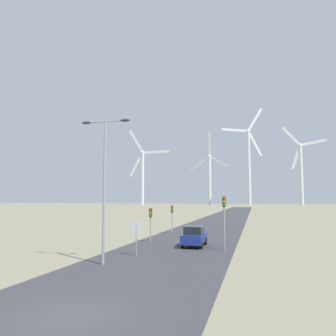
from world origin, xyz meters
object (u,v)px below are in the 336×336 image
object	(u,v)px
wind_turbine_right	(301,168)
stop_sign_near	(136,232)
streetlamp	(105,172)
car_approaching	(194,236)
wind_turbine_far_left	(143,172)
traffic_light_post_near_right	(224,211)
traffic_light_post_near_left	(151,217)
wind_turbine_left	(210,174)
wind_turbine_center	(249,160)
traffic_light_post_mid_left	(172,213)

from	to	relation	value
wind_turbine_right	stop_sign_near	bearing A→B (deg)	-100.56
streetlamp	wind_turbine_right	bearing A→B (deg)	79.37
car_approaching	wind_turbine_far_left	size ratio (longest dim) A/B	0.07
stop_sign_near	traffic_light_post_near_right	xyz separation A→B (m)	(6.24, 4.55, 1.51)
stop_sign_near	traffic_light_post_near_left	world-z (taller)	traffic_light_post_near_left
wind_turbine_far_left	wind_turbine_right	world-z (taller)	wind_turbine_far_left
wind_turbine_left	wind_turbine_center	bearing A→B (deg)	-32.63
traffic_light_post_near_left	traffic_light_post_near_right	distance (m)	8.44
wind_turbine_far_left	car_approaching	bearing A→B (deg)	-69.41
stop_sign_near	wind_turbine_center	size ratio (longest dim) A/B	0.04
stop_sign_near	wind_turbine_right	bearing A→B (deg)	79.44
traffic_light_post_mid_left	car_approaching	xyz separation A→B (m)	(4.73, -10.53, -1.63)
traffic_light_post_near_right	wind_turbine_far_left	world-z (taller)	wind_turbine_far_left
wind_turbine_center	car_approaching	bearing A→B (deg)	-90.50
traffic_light_post_near_right	wind_turbine_right	distance (m)	208.70
wind_turbine_center	stop_sign_near	bearing A→B (deg)	-91.39
traffic_light_post_near_right	wind_turbine_center	xyz separation A→B (m)	(-0.99, 211.56, 29.04)
traffic_light_post_near_right	wind_turbine_left	xyz separation A→B (m)	(-31.84, 231.31, 21.03)
streetlamp	traffic_light_post_near_left	distance (m)	12.25
traffic_light_post_near_left	wind_turbine_center	xyz separation A→B (m)	(6.68, 208.14, 29.87)
wind_turbine_left	streetlamp	bearing A→B (deg)	-84.12
stop_sign_near	wind_turbine_far_left	distance (m)	216.51
car_approaching	wind_turbine_left	size ratio (longest dim) A/B	0.07
traffic_light_post_near_left	car_approaching	world-z (taller)	traffic_light_post_near_left
streetlamp	wind_turbine_far_left	distance (m)	219.29
traffic_light_post_mid_left	car_approaching	world-z (taller)	traffic_light_post_mid_left
wind_turbine_far_left	wind_turbine_right	distance (m)	110.02
traffic_light_post_near_left	traffic_light_post_near_right	bearing A→B (deg)	-24.01
stop_sign_near	wind_turbine_far_left	xyz separation A→B (m)	(-70.77, 203.35, 22.69)
stop_sign_near	streetlamp	bearing A→B (deg)	-104.16
stop_sign_near	wind_turbine_right	size ratio (longest dim) A/B	0.05
traffic_light_post_near_right	wind_turbine_right	bearing A→B (deg)	80.90
streetlamp	wind_turbine_far_left	world-z (taller)	wind_turbine_far_left
traffic_light_post_near_right	wind_turbine_center	size ratio (longest dim) A/B	0.06
wind_turbine_center	wind_turbine_right	distance (m)	35.24
stop_sign_near	traffic_light_post_near_right	size ratio (longest dim) A/B	0.56
stop_sign_near	car_approaching	xyz separation A→B (m)	(3.39, 5.95, -0.86)
traffic_light_post_near_right	stop_sign_near	bearing A→B (deg)	-143.87
streetlamp	car_approaching	distance (m)	11.79
stop_sign_near	wind_turbine_center	world-z (taller)	wind_turbine_center
stop_sign_near	traffic_light_post_near_right	bearing A→B (deg)	36.13
streetlamp	traffic_light_post_near_left	xyz separation A→B (m)	(-0.50, 11.68, -3.64)
traffic_light_post_mid_left	wind_turbine_right	world-z (taller)	wind_turbine_right
traffic_light_post_mid_left	wind_turbine_left	world-z (taller)	wind_turbine_left
traffic_light_post_near_left	wind_turbine_left	xyz separation A→B (m)	(-24.17, 227.89, 21.85)
stop_sign_near	wind_turbine_right	xyz separation A→B (m)	(39.07, 209.51, 23.21)
stop_sign_near	traffic_light_post_mid_left	size ratio (longest dim) A/B	0.73
stop_sign_near	traffic_light_post_mid_left	xyz separation A→B (m)	(-1.33, 16.48, 0.77)
streetlamp	traffic_light_post_near_right	xyz separation A→B (m)	(7.17, 8.26, -2.82)
traffic_light_post_mid_left	wind_turbine_left	distance (m)	221.80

